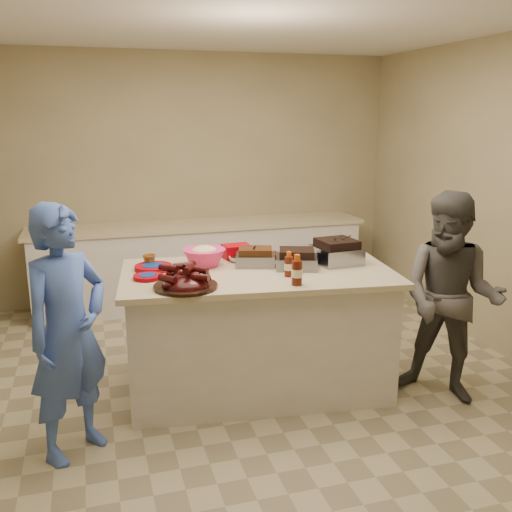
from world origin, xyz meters
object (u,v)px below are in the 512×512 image
object	(u,v)px
coleslaw_bowl	(205,266)
plastic_cup	(150,266)
rib_platter	(186,288)
bbq_bottle_a	(297,285)
island	(258,387)
bbq_bottle_b	(289,276)
guest_gray	(442,396)
roasting_pan	(336,263)
guest_blue	(78,450)
mustard_bottle	(245,266)

from	to	relation	value
coleslaw_bowl	plastic_cup	size ratio (longest dim) A/B	3.35
rib_platter	bbq_bottle_a	world-z (taller)	bbq_bottle_a
island	bbq_bottle_b	distance (m)	0.97
guest_gray	roasting_pan	bearing A→B (deg)	-175.17
bbq_bottle_b	plastic_cup	size ratio (longest dim) A/B	1.87
island	rib_platter	xyz separation A→B (m)	(-0.58, -0.27, 0.93)
bbq_bottle_a	coleslaw_bowl	bearing A→B (deg)	126.81
rib_platter	guest_blue	world-z (taller)	rib_platter
guest_gray	guest_blue	bearing A→B (deg)	-134.23
coleslaw_bowl	roasting_pan	bearing A→B (deg)	-11.74
island	guest_blue	distance (m)	1.41
island	coleslaw_bowl	bearing A→B (deg)	150.51
roasting_pan	bbq_bottle_a	distance (m)	0.67
guest_blue	mustard_bottle	bearing A→B (deg)	-13.70
island	guest_gray	bearing A→B (deg)	-15.51
rib_platter	guest_gray	size ratio (longest dim) A/B	0.28
rib_platter	coleslaw_bowl	size ratio (longest dim) A/B	1.32
guest_blue	roasting_pan	bearing A→B (deg)	-25.28
guest_blue	guest_gray	world-z (taller)	guest_gray
bbq_bottle_b	mustard_bottle	xyz separation A→B (m)	(-0.22, 0.35, 0.00)
island	plastic_cup	distance (m)	1.25
island	rib_platter	world-z (taller)	rib_platter
coleslaw_bowl	guest_blue	xyz separation A→B (m)	(-0.98, -0.74, -0.93)
guest_blue	rib_platter	bearing A→B (deg)	-23.93
coleslaw_bowl	island	bearing A→B (deg)	-36.15
rib_platter	roasting_pan	distance (m)	1.26
coleslaw_bowl	mustard_bottle	world-z (taller)	coleslaw_bowl
mustard_bottle	island	bearing A→B (deg)	-71.09
roasting_pan	mustard_bottle	xyz separation A→B (m)	(-0.70, 0.11, 0.00)
bbq_bottle_a	guest_gray	size ratio (longest dim) A/B	0.14
roasting_pan	coleslaw_bowl	distance (m)	1.01
roasting_pan	coleslaw_bowl	xyz separation A→B (m)	(-0.99, 0.21, 0.00)
bbq_bottle_b	mustard_bottle	distance (m)	0.42
island	plastic_cup	xyz separation A→B (m)	(-0.75, 0.35, 0.93)
bbq_bottle_a	mustard_bottle	world-z (taller)	bbq_bottle_a
mustard_bottle	coleslaw_bowl	bearing A→B (deg)	161.47
roasting_pan	guest_gray	world-z (taller)	roasting_pan
mustard_bottle	guest_gray	xyz separation A→B (m)	(1.34, -0.68, -0.93)
rib_platter	roasting_pan	size ratio (longest dim) A/B	1.33
coleslaw_bowl	guest_blue	world-z (taller)	coleslaw_bowl
rib_platter	guest_gray	world-z (taller)	rib_platter
guest_blue	guest_gray	xyz separation A→B (m)	(2.61, -0.04, 0.00)
bbq_bottle_b	mustard_bottle	size ratio (longest dim) A/B	1.47
plastic_cup	island	bearing A→B (deg)	-25.29
island	bbq_bottle_b	size ratio (longest dim) A/B	10.97
rib_platter	guest_blue	distance (m)	1.22
roasting_pan	guest_blue	distance (m)	2.25
bbq_bottle_a	bbq_bottle_b	xyz separation A→B (m)	(0.02, 0.21, 0.00)
guest_blue	bbq_bottle_a	bearing A→B (deg)	-37.46
coleslaw_bowl	guest_gray	size ratio (longest dim) A/B	0.21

